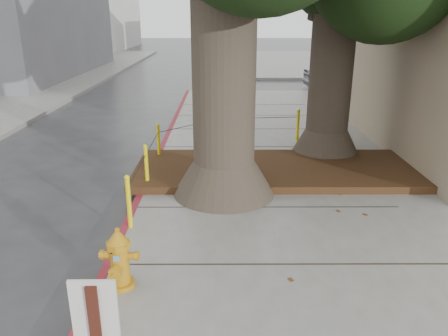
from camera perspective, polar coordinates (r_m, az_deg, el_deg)
The scene contains 9 objects.
ground at distance 6.58m, azimuth 2.74°, elevation -13.56°, with size 140.00×140.00×0.00m, color #28282B.
sidewalk_far at distance 36.24m, azimuth 10.18°, elevation 13.51°, with size 16.00×20.00×0.15m, color slate.
curb_red at distance 8.90m, azimuth -11.04°, elevation -4.16°, with size 0.14×26.00×0.16m, color maroon.
planter_bed at distance 10.06m, azimuth 6.82°, elevation -0.19°, with size 6.40×2.60×0.16m, color black.
bollard_ring at distance 10.32m, azimuth -3.18°, elevation 2.95°, with size 3.79×5.39×0.95m.
fire_hydrant at distance 5.97m, azimuth -13.51°, elevation -11.46°, with size 0.45×0.41×0.85m.
car_silver at distance 23.60m, azimuth 15.27°, elevation 11.63°, with size 1.60×3.98×1.36m, color #A9A9AE.
car_red at distance 26.32m, azimuth 23.23°, elevation 11.47°, with size 1.40×4.01×1.32m, color #9A220E.
car_dark at distance 25.13m, azimuth -24.98°, elevation 10.84°, with size 1.74×4.28×1.24m, color black.
Camera 1 is at (-0.32, -5.51, 3.57)m, focal length 35.00 mm.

